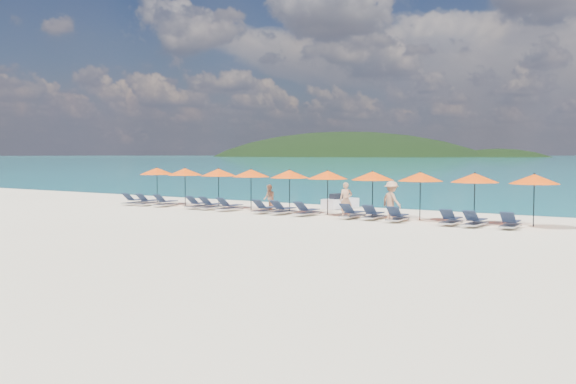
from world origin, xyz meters
The scene contains 32 objects.
ground centered at (0.00, 0.00, 0.00)m, with size 1400.00×1400.00×0.00m, color beige.
headland_main centered at (-300.00, 540.00, -38.00)m, with size 374.00×242.00×126.50m.
headland_small centered at (-150.00, 560.00, -35.00)m, with size 162.00×126.00×85.50m.
jetski centered at (-0.06, 8.29, 0.35)m, with size 1.25×2.47×0.84m.
beachgoer_a centered at (2.60, 4.19, 0.85)m, with size 0.62×0.41×1.70m, color tan.
beachgoer_b centered at (-2.26, 4.53, 0.72)m, with size 0.70×0.41×1.45m, color tan.
beachgoer_c centered at (4.95, 4.32, 0.91)m, with size 1.17×0.54×1.81m, color tan.
umbrella_0 centered at (-11.11, 4.98, 2.02)m, with size 2.10×2.10×2.28m.
umbrella_1 centered at (-8.67, 4.89, 2.02)m, with size 2.10×2.10×2.28m.
umbrella_2 centered at (-6.16, 4.98, 2.02)m, with size 2.10×2.10×2.28m.
umbrella_3 centered at (-3.76, 4.91, 2.02)m, with size 2.10×2.10×2.28m.
umbrella_4 centered at (-1.17, 4.86, 2.02)m, with size 2.10×2.10×2.28m.
umbrella_5 centered at (1.19, 4.82, 2.02)m, with size 2.10×2.10×2.28m.
umbrella_6 centered at (3.71, 4.83, 2.02)m, with size 2.10×2.10×2.28m.
umbrella_7 centered at (6.10, 4.95, 2.02)m, with size 2.10×2.10×2.28m.
umbrella_8 centered at (8.62, 5.07, 2.02)m, with size 2.10×2.10×2.28m.
umbrella_9 centered at (11.15, 5.08, 2.02)m, with size 2.10×2.10×2.28m.
lounger_0 centered at (-11.61, 3.57, 0.24)m, with size 0.74×1.74×0.66m.
lounger_1 centered at (-10.56, 3.67, 0.24)m, with size 0.78×1.75×0.66m.
lounger_2 centered at (-9.16, 3.73, 0.24)m, with size 0.77×1.75×0.66m.
lounger_3 centered at (-6.62, 3.74, 0.24)m, with size 0.68×1.72×0.66m.
lounger_4 centered at (-5.60, 3.72, 0.24)m, with size 0.63×1.70×0.66m.
lounger_5 centered at (-4.24, 3.61, 0.24)m, with size 0.70×1.73×0.66m.
lounger_6 centered at (-1.81, 3.57, 0.24)m, with size 0.65×1.71×0.66m.
lounger_7 centered at (-0.73, 3.62, 0.24)m, with size 0.65×1.71×0.66m.
lounger_8 centered at (0.69, 3.64, 0.24)m, with size 0.68×1.72×0.66m.
lounger_9 centered at (3.20, 3.73, 0.24)m, with size 0.63×1.70×0.66m.
lounger_10 centered at (4.26, 3.83, 0.24)m, with size 0.79×1.75×0.66m.
lounger_11 centered at (5.62, 3.55, 0.24)m, with size 0.79×1.75×0.66m.
lounger_12 centered at (8.09, 3.61, 0.24)m, with size 0.69×1.73×0.66m.
lounger_13 centered at (9.15, 3.55, 0.24)m, with size 0.66×1.71×0.66m.
lounger_14 centered at (10.57, 3.72, 0.24)m, with size 0.72×1.73×0.66m.
Camera 1 is at (17.73, -23.07, 3.09)m, focal length 40.00 mm.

